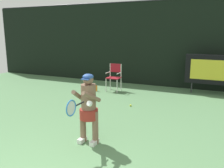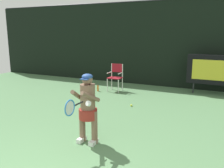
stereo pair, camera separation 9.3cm
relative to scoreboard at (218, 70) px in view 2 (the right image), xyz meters
name	(u,v)px [view 2 (the right image)]	position (x,y,z in m)	size (l,w,h in m)	color
backdrop_screen	(162,44)	(-2.31, 0.70, 0.86)	(18.00, 0.12, 3.66)	black
scoreboard	(218,70)	(0.00, 0.00, 0.00)	(2.20, 0.21, 1.50)	black
umpire_chair	(116,76)	(-3.72, -0.96, -0.33)	(0.52, 0.44, 1.08)	white
water_bottle	(98,88)	(-4.32, -1.36, -0.82)	(0.07, 0.07, 0.27)	orange
tennis_player	(88,106)	(-2.30, -5.51, -0.13)	(0.54, 0.61, 1.50)	white
tennis_racket	(70,108)	(-2.28, -6.14, 0.02)	(0.03, 0.60, 0.31)	black
tennis_ball_loose	(131,105)	(-2.37, -2.71, -0.91)	(0.07, 0.07, 0.07)	#CCDB3D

